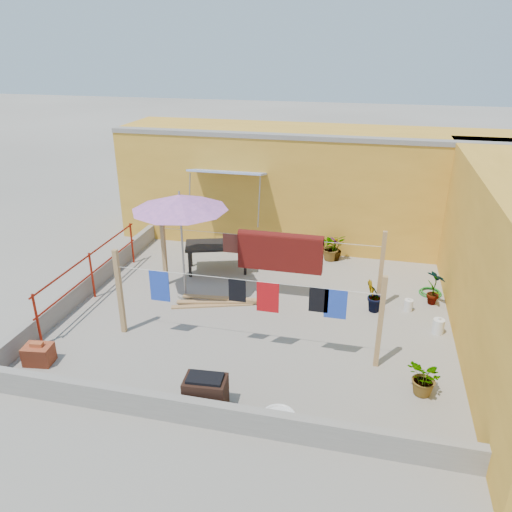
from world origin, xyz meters
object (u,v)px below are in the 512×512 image
patio_umbrella (180,203)px  plant_back_a (332,247)px  white_basin (279,417)px  brazier (206,393)px  brick_stack (39,354)px  water_jug_b (408,305)px  water_jug_a (438,326)px  green_hose (430,292)px  outdoor_table (217,246)px

patio_umbrella → plant_back_a: bearing=43.2°
patio_umbrella → white_basin: bearing=-50.7°
patio_umbrella → brazier: bearing=-64.4°
patio_umbrella → brick_stack: (-1.68, -3.06, -2.07)m
plant_back_a → white_basin: bearing=-91.8°
brick_stack → water_jug_b: brick_stack is taller
brick_stack → water_jug_a: (7.20, 2.74, -0.03)m
water_jug_a → plant_back_a: size_ratio=0.48×
brazier → white_basin: brazier is taller
patio_umbrella → brick_stack: patio_umbrella is taller
brazier → plant_back_a: 6.55m
green_hose → plant_back_a: size_ratio=0.70×
water_jug_b → brick_stack: bearing=-151.9°
patio_umbrella → green_hose: (5.52, 1.44, -2.22)m
outdoor_table → brick_stack: bearing=-113.4°
brick_stack → plant_back_a: (4.75, 5.95, 0.18)m
patio_umbrella → brazier: (1.68, -3.51, -1.96)m
brazier → water_jug_a: 5.00m
brick_stack → brazier: brazier is taller
brazier → plant_back_a: size_ratio=0.95×
patio_umbrella → white_basin: patio_umbrella is taller
green_hose → plant_back_a: bearing=149.4°
patio_umbrella → plant_back_a: 4.62m
patio_umbrella → water_jug_a: (5.52, -0.32, -2.10)m
brick_stack → white_basin: size_ratio=0.99×
brazier → white_basin: 1.21m
white_basin → water_jug_a: 4.15m
white_basin → green_hose: 5.62m
white_basin → plant_back_a: bearing=88.2°
outdoor_table → water_jug_a: size_ratio=4.83×
green_hose → brick_stack: bearing=-148.0°
water_jug_a → green_hose: (-0.00, 1.76, -0.12)m
brick_stack → green_hose: bearing=32.0°
green_hose → brazier: bearing=-127.8°
brazier → water_jug_a: (3.84, 3.20, -0.13)m
brick_stack → white_basin: bearing=-5.7°
green_hose → plant_back_a: (-2.45, 1.45, 0.34)m
white_basin → water_jug_a: (2.65, 3.20, 0.11)m
outdoor_table → plant_back_a: (2.77, 1.37, -0.29)m
patio_umbrella → white_basin: size_ratio=4.59×
water_jug_a → white_basin: bearing=-129.7°
brick_stack → patio_umbrella: bearing=61.2°
water_jug_b → patio_umbrella: bearing=-174.3°
patio_umbrella → water_jug_b: 5.43m
patio_umbrella → brick_stack: size_ratio=4.63×
outdoor_table → water_jug_a: (5.22, -1.84, -0.51)m
green_hose → water_jug_a: bearing=-90.0°
water_jug_b → green_hose: (0.55, 0.95, -0.10)m
brick_stack → white_basin: 4.58m
brazier → water_jug_b: (3.30, 4.00, -0.16)m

